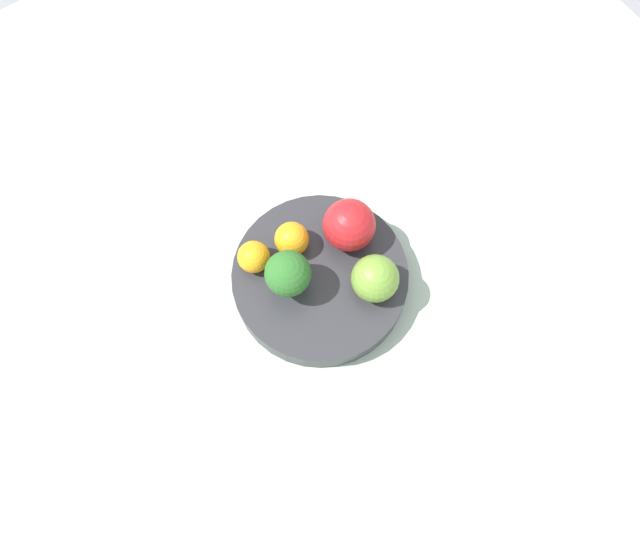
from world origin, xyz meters
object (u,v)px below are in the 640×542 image
(apple_green, at_px, (375,278))
(orange_back, at_px, (292,239))
(apple_red, at_px, (349,225))
(broccoli, at_px, (288,274))
(orange_front, at_px, (254,257))
(bowl, at_px, (320,279))

(apple_green, relative_size, orange_back, 1.35)
(apple_red, bearing_deg, apple_green, 169.40)
(apple_red, xyz_separation_m, orange_back, (0.03, 0.06, -0.01))
(broccoli, distance_m, orange_front, 0.05)
(bowl, bearing_deg, orange_front, 45.25)
(bowl, bearing_deg, broccoli, 78.72)
(bowl, height_order, broccoli, broccoli)
(broccoli, height_order, orange_back, broccoli)
(broccoli, xyz_separation_m, apple_red, (0.01, -0.09, -0.01))
(broccoli, distance_m, orange_back, 0.05)
(bowl, bearing_deg, orange_back, 8.10)
(broccoli, xyz_separation_m, apple_green, (-0.05, -0.08, -0.01))
(orange_front, bearing_deg, bowl, -134.75)
(apple_green, distance_m, orange_back, 0.11)
(broccoli, relative_size, orange_back, 1.68)
(broccoli, bearing_deg, orange_back, -37.16)
(bowl, bearing_deg, apple_green, -138.32)
(bowl, height_order, orange_front, orange_front)
(orange_back, bearing_deg, bowl, -171.90)
(bowl, distance_m, broccoli, 0.07)
(bowl, xyz_separation_m, apple_red, (0.02, -0.05, 0.05))
(bowl, relative_size, orange_front, 5.51)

